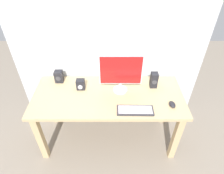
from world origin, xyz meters
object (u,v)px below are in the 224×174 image
(desk, at_px, (108,102))
(speaker_left, at_px, (59,76))
(monitor, at_px, (121,72))
(keyboard_primary, at_px, (135,110))
(speaker_right, at_px, (154,80))
(mouse, at_px, (172,104))
(audio_controller, at_px, (81,84))

(desk, height_order, speaker_left, speaker_left)
(desk, xyz_separation_m, monitor, (0.14, 0.09, 0.37))
(monitor, height_order, keyboard_primary, monitor)
(desk, relative_size, speaker_right, 9.04)
(mouse, xyz_separation_m, speaker_left, (-1.30, 0.44, 0.05))
(mouse, bearing_deg, speaker_left, 155.99)
(desk, relative_size, monitor, 3.60)
(desk, distance_m, keyboard_primary, 0.40)
(monitor, xyz_separation_m, speaker_left, (-0.75, 0.17, -0.18))
(speaker_right, xyz_separation_m, audio_controller, (-0.87, -0.04, -0.03))
(speaker_right, bearing_deg, desk, -163.51)
(speaker_right, distance_m, audio_controller, 0.87)
(monitor, bearing_deg, speaker_left, 167.41)
(monitor, distance_m, mouse, 0.66)
(audio_controller, bearing_deg, keyboard_primary, -31.19)
(keyboard_primary, distance_m, speaker_left, 1.04)
(speaker_right, height_order, speaker_left, speaker_right)
(keyboard_primary, bearing_deg, speaker_right, 58.44)
(monitor, height_order, mouse, monitor)
(desk, bearing_deg, keyboard_primary, -41.27)
(keyboard_primary, distance_m, speaker_right, 0.49)
(desk, height_order, mouse, mouse)
(monitor, distance_m, audio_controller, 0.51)
(desk, height_order, audio_controller, audio_controller)
(desk, bearing_deg, monitor, 33.27)
(monitor, height_order, audio_controller, monitor)
(speaker_left, bearing_deg, keyboard_primary, -29.85)
(monitor, relative_size, speaker_right, 2.51)
(mouse, relative_size, audio_controller, 0.79)
(monitor, bearing_deg, speaker_right, 9.48)
(monitor, relative_size, speaker_left, 3.25)
(monitor, xyz_separation_m, audio_controller, (-0.47, 0.02, -0.19))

